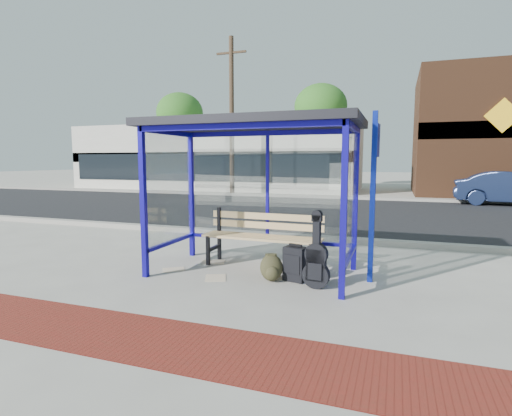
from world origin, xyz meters
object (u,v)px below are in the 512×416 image
at_px(bench, 263,235).
at_px(guitar_bag, 316,262).
at_px(suitcase, 295,264).
at_px(parked_car, 511,189).
at_px(backpack, 271,268).

height_order(bench, guitar_bag, guitar_bag).
bearing_deg(guitar_bag, suitcase, 154.45).
height_order(suitcase, parked_car, parked_car).
bearing_deg(guitar_bag, bench, 147.23).
bearing_deg(bench, parked_car, 63.77).
xyz_separation_m(bench, guitar_bag, (1.09, -0.90, -0.16)).
height_order(bench, suitcase, bench).
height_order(guitar_bag, parked_car, parked_car).
xyz_separation_m(guitar_bag, backpack, (-0.69, 0.12, -0.19)).
xyz_separation_m(bench, backpack, (0.39, -0.78, -0.35)).
bearing_deg(suitcase, parked_car, 80.91).
bearing_deg(bench, suitcase, -40.87).
relative_size(bench, backpack, 5.00).
relative_size(suitcase, parked_car, 0.14).
bearing_deg(parked_car, backpack, 159.67).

